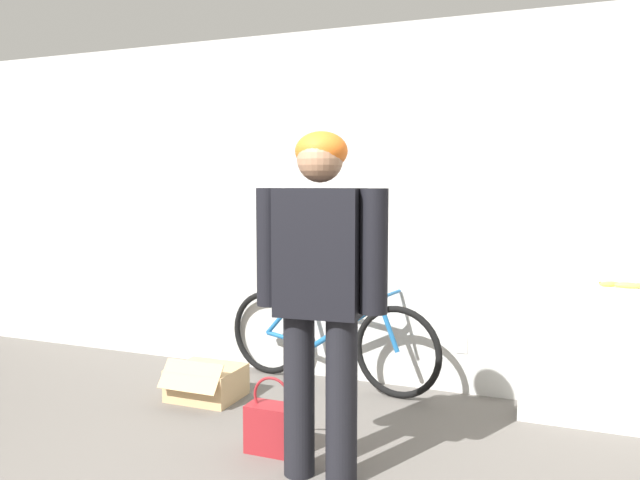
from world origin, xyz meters
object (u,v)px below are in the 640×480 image
(banana, at_px, (626,285))
(handbag, at_px, (272,426))
(cardboard_box, at_px, (206,382))
(person, at_px, (320,278))
(bicycle, at_px, (328,338))

(banana, xyz_separation_m, handbag, (-1.81, -1.12, -0.73))
(banana, relative_size, cardboard_box, 0.71)
(person, distance_m, cardboard_box, 1.67)
(handbag, xyz_separation_m, cardboard_box, (-0.81, 0.61, -0.03))
(banana, height_order, handbag, banana)
(person, relative_size, banana, 5.26)
(person, height_order, handbag, person)
(bicycle, xyz_separation_m, handbag, (0.13, -1.19, -0.20))
(cardboard_box, bearing_deg, bicycle, 40.60)
(person, distance_m, handbag, 0.96)
(person, xyz_separation_m, banana, (1.45, 1.30, -0.14))
(person, distance_m, banana, 1.96)
(handbag, bearing_deg, cardboard_box, 142.88)
(bicycle, xyz_separation_m, banana, (1.94, -0.07, 0.53))
(handbag, bearing_deg, person, -26.57)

